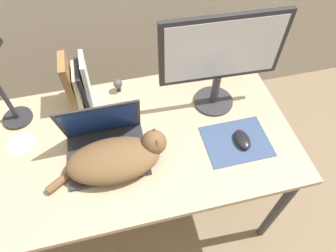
{
  "coord_description": "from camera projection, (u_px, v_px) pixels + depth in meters",
  "views": [
    {
      "loc": [
        -0.08,
        -0.38,
        1.81
      ],
      "look_at": [
        0.09,
        0.34,
        0.84
      ],
      "focal_mm": 32.0,
      "sensor_mm": 36.0,
      "label": 1
    }
  ],
  "objects": [
    {
      "name": "desk",
      "position": [
        146.0,
        147.0,
        1.37
      ],
      "size": [
        1.29,
        0.75,
        0.74
      ],
      "color": "tan",
      "rests_on": "ground_plane"
    },
    {
      "name": "laptop",
      "position": [
        106.0,
        145.0,
        1.22
      ],
      "size": [
        0.32,
        0.26,
        0.26
      ],
      "color": "#2D2D33",
      "rests_on": "desk"
    },
    {
      "name": "cat",
      "position": [
        118.0,
        158.0,
        1.17
      ],
      "size": [
        0.49,
        0.21,
        0.14
      ],
      "color": "brown",
      "rests_on": "desk"
    },
    {
      "name": "external_monitor",
      "position": [
        221.0,
        57.0,
        1.21
      ],
      "size": [
        0.52,
        0.18,
        0.46
      ],
      "color": "#333338",
      "rests_on": "desk"
    },
    {
      "name": "mousepad",
      "position": [
        236.0,
        141.0,
        1.29
      ],
      "size": [
        0.28,
        0.22,
        0.0
      ],
      "color": "#384C75",
      "rests_on": "desk"
    },
    {
      "name": "computer_mouse",
      "position": [
        242.0,
        139.0,
        1.28
      ],
      "size": [
        0.06,
        0.1,
        0.03
      ],
      "color": "black",
      "rests_on": "mousepad"
    },
    {
      "name": "book_row",
      "position": [
        77.0,
        84.0,
        1.34
      ],
      "size": [
        0.1,
        0.16,
        0.26
      ],
      "color": "olive",
      "rests_on": "desk"
    },
    {
      "name": "webcam",
      "position": [
        118.0,
        84.0,
        1.44
      ],
      "size": [
        0.04,
        0.04,
        0.07
      ],
      "color": "#232328",
      "rests_on": "desk"
    },
    {
      "name": "cd_disc",
      "position": [
        21.0,
        144.0,
        1.28
      ],
      "size": [
        0.12,
        0.12,
        0.0
      ],
      "color": "silver",
      "rests_on": "desk"
    }
  ]
}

